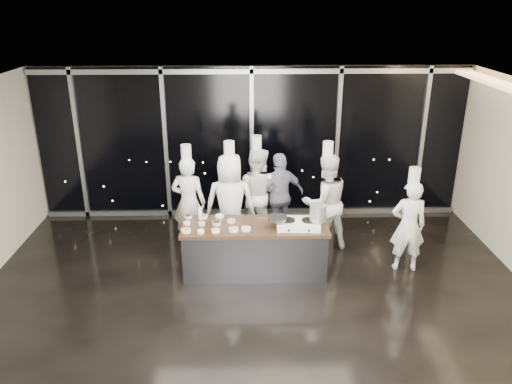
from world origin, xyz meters
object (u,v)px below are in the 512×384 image
at_px(frying_pan, 277,218).
at_px(chef_right, 325,202).
at_px(demo_counter, 255,248).
at_px(guest, 280,196).
at_px(chef_center, 257,193).
at_px(stove, 298,224).
at_px(chef_far_left, 189,202).
at_px(stock_pot, 318,213).
at_px(chef_left, 230,203).
at_px(chef_side, 408,225).

distance_m(frying_pan, chef_right, 1.39).
height_order(demo_counter, guest, guest).
height_order(frying_pan, chef_center, chef_center).
bearing_deg(stove, frying_pan, -177.58).
xyz_separation_m(chef_far_left, chef_center, (1.28, 0.35, 0.02)).
bearing_deg(stock_pot, chef_right, 74.29).
xyz_separation_m(demo_counter, stove, (0.72, -0.11, 0.51)).
height_order(guest, chef_right, chef_right).
height_order(chef_far_left, chef_center, chef_center).
xyz_separation_m(chef_far_left, chef_left, (0.78, -0.20, 0.05)).
bearing_deg(demo_counter, chef_right, 33.88).
relative_size(chef_far_left, chef_right, 0.96).
bearing_deg(frying_pan, stove, 2.42).
bearing_deg(chef_far_left, chef_side, 175.57).
xyz_separation_m(chef_far_left, chef_side, (3.84, -0.99, -0.06)).
height_order(frying_pan, stock_pot, stock_pot).
xyz_separation_m(chef_left, chef_center, (0.50, 0.56, -0.03)).
height_order(frying_pan, chef_side, chef_side).
relative_size(demo_counter, chef_left, 1.16).
xyz_separation_m(chef_far_left, guest, (1.74, 0.35, -0.04)).
height_order(chef_far_left, chef_left, chef_left).
distance_m(chef_left, guest, 1.11).
bearing_deg(stove, chef_right, 61.75).
height_order(chef_far_left, guest, chef_far_left).
bearing_deg(chef_side, chef_left, -11.21).
height_order(demo_counter, chef_side, chef_side).
xyz_separation_m(stock_pot, chef_right, (0.29, 1.04, -0.24)).
relative_size(demo_counter, frying_pan, 4.35).
bearing_deg(frying_pan, demo_counter, 166.41).
bearing_deg(chef_right, chef_left, -13.79).
xyz_separation_m(stove, chef_left, (-1.15, 0.95, -0.01)).
xyz_separation_m(chef_left, chef_right, (1.76, 0.06, -0.02)).
relative_size(chef_left, guest, 1.23).
xyz_separation_m(stock_pot, chef_center, (-0.97, 1.53, -0.25)).
relative_size(stove, stock_pot, 2.70).
xyz_separation_m(chef_left, guest, (0.96, 0.55, -0.09)).
bearing_deg(guest, frying_pan, 59.14).
bearing_deg(chef_center, demo_counter, 109.07).
xyz_separation_m(guest, chef_side, (2.10, -1.34, -0.02)).
height_order(stock_pot, chef_right, chef_right).
distance_m(chef_far_left, chef_right, 2.54).
distance_m(demo_counter, stock_pot, 1.27).
height_order(stock_pot, guest, guest).
bearing_deg(stove, chef_center, 116.38).
bearing_deg(chef_right, chef_side, 131.24).
xyz_separation_m(demo_counter, chef_side, (2.63, 0.05, 0.39)).
bearing_deg(chef_left, chef_right, -177.90).
height_order(frying_pan, chef_left, chef_left).
distance_m(stock_pot, guest, 1.64).
bearing_deg(guest, chef_side, 122.82).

